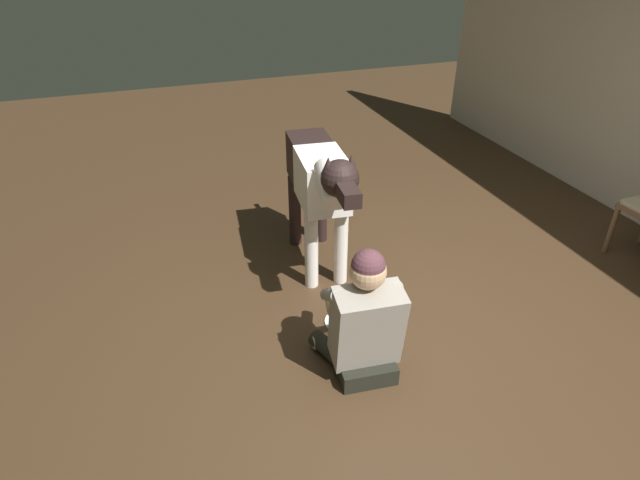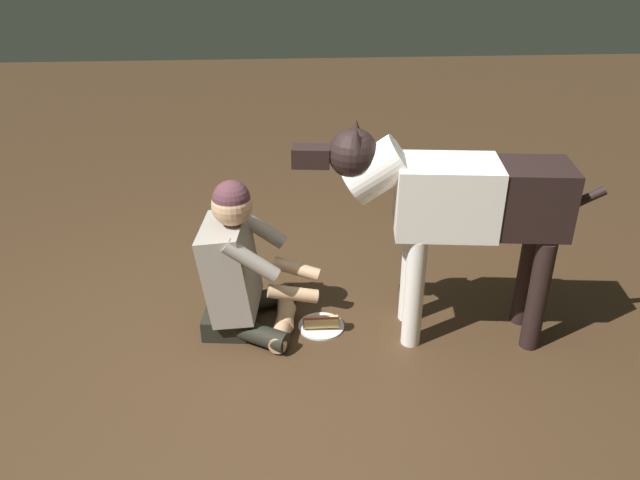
{
  "view_description": "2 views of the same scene",
  "coord_description": "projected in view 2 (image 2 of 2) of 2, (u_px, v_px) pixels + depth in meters",
  "views": [
    {
      "loc": [
        2.16,
        -1.45,
        2.39
      ],
      "look_at": [
        -0.68,
        -0.44,
        0.54
      ],
      "focal_mm": 29.31,
      "sensor_mm": 36.0,
      "label": 1
    },
    {
      "loc": [
        -0.24,
        2.54,
        2.12
      ],
      "look_at": [
        -0.4,
        -0.11,
        0.68
      ],
      "focal_mm": 35.94,
      "sensor_mm": 36.0,
      "label": 2
    }
  ],
  "objects": [
    {
      "name": "hot_dog_on_plate",
      "position": [
        321.0,
        323.0,
        3.55
      ],
      "size": [
        0.26,
        0.26,
        0.06
      ],
      "color": "white",
      "rests_on": "ground"
    },
    {
      "name": "large_dog",
      "position": [
        456.0,
        204.0,
        3.17
      ],
      "size": [
        1.53,
        0.4,
        1.17
      ],
      "color": "white",
      "rests_on": "ground"
    },
    {
      "name": "ground_plane",
      "position": [
        241.0,
        373.0,
        3.22
      ],
      "size": [
        14.04,
        14.04,
        0.0
      ],
      "primitive_type": "plane",
      "color": "#412D1B"
    },
    {
      "name": "person_sitting_on_floor",
      "position": [
        240.0,
        270.0,
        3.41
      ],
      "size": [
        0.66,
        0.58,
        0.87
      ],
      "color": "black",
      "rests_on": "ground"
    }
  ]
}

